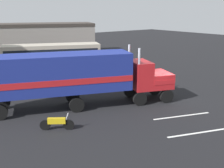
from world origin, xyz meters
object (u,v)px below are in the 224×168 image
(semi_truck, at_px, (75,75))
(motorcycle, at_px, (57,123))
(person_bystander, at_px, (59,87))
(parked_bus, at_px, (52,56))

(semi_truck, height_order, motorcycle, semi_truck)
(person_bystander, xyz_separation_m, motorcycle, (-3.07, -5.92, -0.41))
(person_bystander, bearing_deg, parked_bus, 68.15)
(semi_truck, bearing_deg, motorcycle, -136.13)
(motorcycle, bearing_deg, person_bystander, 62.60)
(person_bystander, relative_size, motorcycle, 0.91)
(semi_truck, bearing_deg, person_bystander, 88.38)
(parked_bus, xyz_separation_m, motorcycle, (-6.49, -14.45, -1.58))
(semi_truck, distance_m, person_bystander, 3.46)
(semi_truck, relative_size, motorcycle, 7.88)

